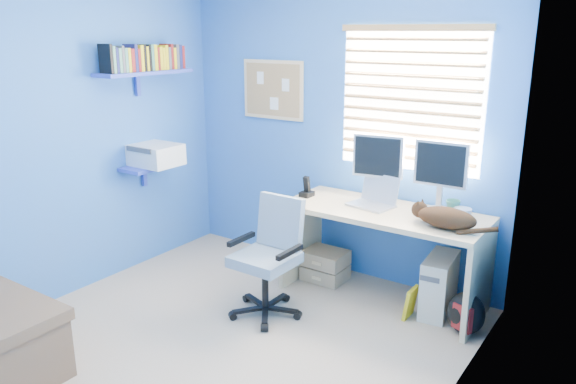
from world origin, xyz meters
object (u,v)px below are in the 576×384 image
Objects in this scene: office_chair at (269,272)px; cat at (447,218)px; tower_pc at (439,285)px; desk at (382,255)px; laptop at (371,193)px.

cat is at bearing 26.15° from office_chair.
tower_pc is 1.28m from office_chair.
cat is 1.35m from office_chair.
desk reaches higher than tower_pc.
cat is at bearing -13.75° from desk.
tower_pc is (0.59, 0.01, -0.62)m from laptop.
cat is at bearing -3.31° from laptop.
cat reaches higher than desk.
tower_pc is at bearing 4.48° from desk.
desk is 0.50m from laptop.
desk is 0.91m from office_chair.
cat is (0.66, -0.16, -0.04)m from laptop.
desk is at bearing -2.26° from laptop.
desk is 0.48m from tower_pc.
laptop is at bearing 176.78° from cat.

